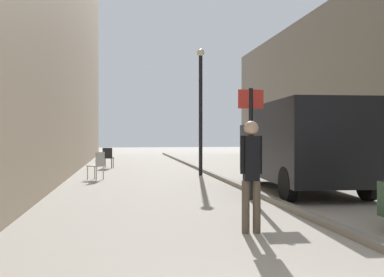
# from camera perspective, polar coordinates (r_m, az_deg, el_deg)

# --- Properties ---
(ground_plane) EXTENTS (80.00, 80.00, 0.00)m
(ground_plane) POSITION_cam_1_polar(r_m,az_deg,el_deg) (13.72, -2.32, -5.87)
(ground_plane) COLOR #A8A093
(kerb_strip) EXTENTS (0.16, 40.00, 0.12)m
(kerb_strip) POSITION_cam_1_polar(r_m,az_deg,el_deg) (14.00, 4.14, -5.50)
(kerb_strip) COLOR gray
(kerb_strip) RESTS_ON ground_plane
(pedestrian_main_foreground) EXTENTS (0.34, 0.22, 1.72)m
(pedestrian_main_foreground) POSITION_cam_1_polar(r_m,az_deg,el_deg) (6.38, 8.21, -4.12)
(pedestrian_main_foreground) COLOR brown
(pedestrian_main_foreground) RESTS_ON ground_plane
(delivery_van) EXTENTS (2.46, 5.42, 2.35)m
(delivery_van) POSITION_cam_1_polar(r_m,az_deg,el_deg) (11.53, 14.73, -0.77)
(delivery_van) COLOR black
(delivery_van) RESTS_ON ground_plane
(street_sign_post) EXTENTS (0.60, 0.10, 2.60)m
(street_sign_post) POSITION_cam_1_polar(r_m,az_deg,el_deg) (9.67, 8.15, 0.68)
(street_sign_post) COLOR black
(street_sign_post) RESTS_ON ground_plane
(lamp_post) EXTENTS (0.28, 0.28, 4.76)m
(lamp_post) POSITION_cam_1_polar(r_m,az_deg,el_deg) (15.51, 1.20, 4.92)
(lamp_post) COLOR black
(lamp_post) RESTS_ON ground_plane
(cafe_chair_near_window) EXTENTS (0.51, 0.51, 0.94)m
(cafe_chair_near_window) POSITION_cam_1_polar(r_m,az_deg,el_deg) (19.38, -11.58, -2.43)
(cafe_chair_near_window) COLOR black
(cafe_chair_near_window) RESTS_ON ground_plane
(cafe_chair_by_doorway) EXTENTS (0.61, 0.61, 0.94)m
(cafe_chair_by_doorway) POSITION_cam_1_polar(r_m,az_deg,el_deg) (14.37, -12.96, -3.41)
(cafe_chair_by_doorway) COLOR #B7B2A8
(cafe_chair_by_doorway) RESTS_ON ground_plane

